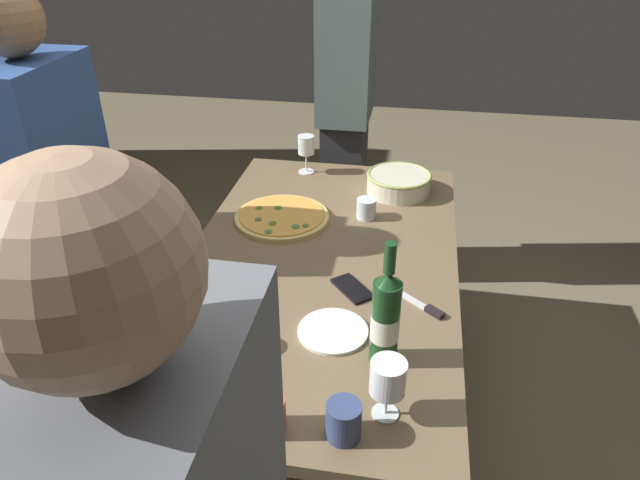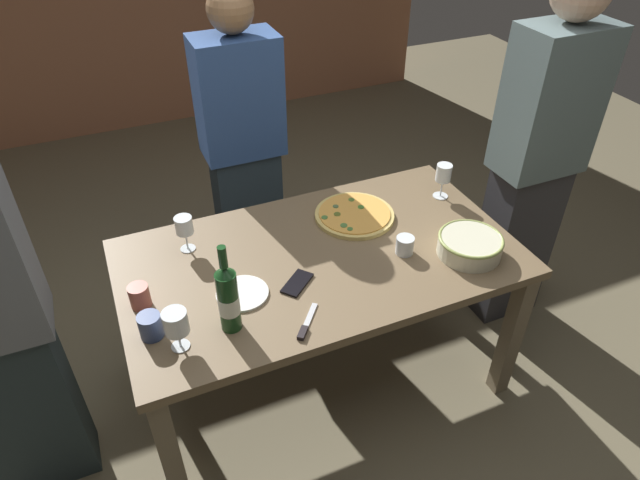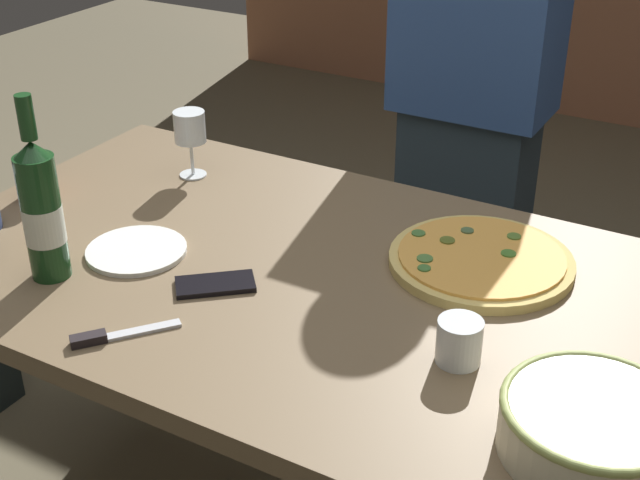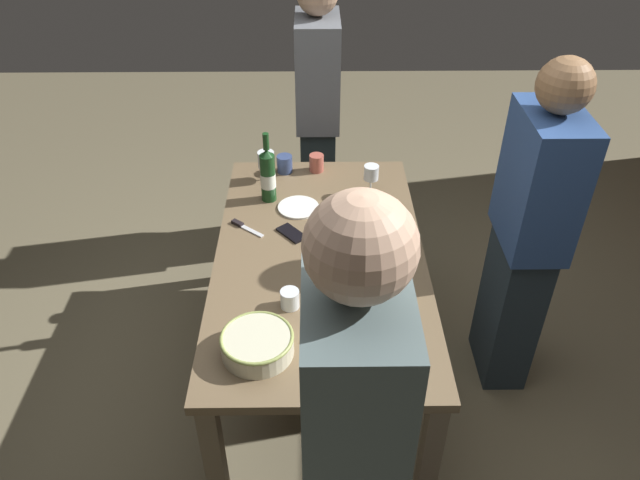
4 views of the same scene
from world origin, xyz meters
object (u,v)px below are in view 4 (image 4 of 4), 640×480
(cup_spare, at_px, (290,299))
(pizza, at_px, (368,290))
(dining_table, at_px, (320,271))
(wine_glass_by_bottle, at_px, (378,356))
(cup_ceramic, at_px, (285,164))
(person_guest_right, at_px, (317,118))
(cell_phone, at_px, (292,233))
(serving_bowl, at_px, (257,343))
(side_plate, at_px, (298,207))
(pizza_knife, at_px, (243,226))
(cup_amber, at_px, (317,163))
(wine_bottle, at_px, (268,175))
(wine_glass_near_pizza, at_px, (371,174))
(wine_glass_far_left, at_px, (266,160))
(person_host, at_px, (527,236))
(person_guest_left, at_px, (350,465))

(cup_spare, bearing_deg, pizza, 103.85)
(dining_table, distance_m, wine_glass_by_bottle, 0.74)
(cup_ceramic, relative_size, person_guest_right, 0.06)
(cell_phone, bearing_deg, serving_bowl, -138.39)
(side_plate, xyz_separation_m, pizza_knife, (0.15, -0.25, 0.00))
(cup_amber, relative_size, cup_ceramic, 0.99)
(serving_bowl, bearing_deg, cup_spare, 155.69)
(serving_bowl, distance_m, cup_spare, 0.26)
(wine_bottle, bearing_deg, pizza, 32.04)
(cup_spare, bearing_deg, wine_glass_near_pizza, 155.17)
(serving_bowl, distance_m, wine_bottle, 1.00)
(cup_ceramic, height_order, cell_phone, cup_ceramic)
(dining_table, bearing_deg, cell_phone, -139.76)
(wine_glass_by_bottle, xyz_separation_m, cup_amber, (-1.40, -0.19, -0.07))
(wine_glass_far_left, bearing_deg, pizza, 27.35)
(person_host, bearing_deg, wine_glass_near_pizza, -37.16)
(cell_phone, relative_size, person_host, 0.09)
(dining_table, bearing_deg, wine_bottle, -151.13)
(wine_bottle, bearing_deg, pizza_knife, -24.01)
(serving_bowl, xyz_separation_m, wine_glass_by_bottle, (0.13, 0.41, 0.07))
(dining_table, distance_m, cell_phone, 0.22)
(wine_bottle, bearing_deg, cup_amber, 139.50)
(dining_table, bearing_deg, wine_glass_by_bottle, 14.67)
(person_guest_left, xyz_separation_m, person_guest_right, (-2.31, -0.07, -0.09))
(serving_bowl, bearing_deg, cell_phone, 171.89)
(pizza, bearing_deg, cup_ceramic, -159.08)
(pizza, distance_m, pizza_knife, 0.70)
(wine_bottle, bearing_deg, cup_ceramic, 165.60)
(person_guest_left, bearing_deg, cell_phone, 5.26)
(person_guest_left, distance_m, person_guest_right, 2.31)
(pizza, height_order, person_guest_right, person_guest_right)
(person_guest_left, bearing_deg, wine_glass_far_left, 7.32)
(wine_bottle, distance_m, wine_glass_far_left, 0.19)
(cell_phone, bearing_deg, wine_glass_near_pizza, 1.09)
(serving_bowl, relative_size, wine_bottle, 0.74)
(cup_amber, distance_m, side_plate, 0.37)
(wine_glass_by_bottle, xyz_separation_m, cup_spare, (-0.37, -0.30, -0.08))
(wine_glass_near_pizza, xyz_separation_m, cup_amber, (-0.23, -0.26, -0.07))
(wine_glass_by_bottle, height_order, cell_phone, wine_glass_by_bottle)
(cup_spare, distance_m, pizza_knife, 0.57)
(cup_amber, xyz_separation_m, person_host, (0.67, 0.90, 0.01))
(wine_glass_far_left, bearing_deg, dining_table, 22.86)
(cell_phone, bearing_deg, cup_amber, 38.05)
(wine_glass_near_pizza, relative_size, pizza_knife, 1.00)
(cell_phone, relative_size, person_guest_left, 0.08)
(wine_glass_near_pizza, xyz_separation_m, pizza_knife, (0.28, -0.60, -0.11))
(dining_table, height_order, serving_bowl, serving_bowl)
(wine_bottle, height_order, wine_glass_near_pizza, wine_bottle)
(dining_table, height_order, cup_spare, cup_spare)
(wine_glass_by_bottle, distance_m, person_host, 1.03)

